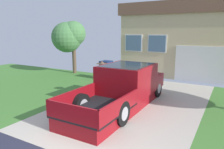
{
  "coord_description": "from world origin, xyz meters",
  "views": [
    {
      "loc": [
        3.33,
        -3.43,
        2.9
      ],
      "look_at": [
        -1.16,
        4.45,
        1.08
      ],
      "focal_mm": 34.25,
      "sensor_mm": 36.0,
      "label": 1
    }
  ],
  "objects_px": {
    "pickup_truck": "(125,87)",
    "wheeled_trash_bin": "(106,69)",
    "neighbor_tree": "(69,36)",
    "person_with_hat": "(102,77)",
    "house_with_garage": "(198,39)",
    "handbag": "(95,95)"
  },
  "relations": [
    {
      "from": "pickup_truck",
      "to": "person_with_hat",
      "type": "distance_m",
      "value": 1.37
    },
    {
      "from": "handbag",
      "to": "house_with_garage",
      "type": "height_order",
      "value": "house_with_garage"
    },
    {
      "from": "pickup_truck",
      "to": "handbag",
      "type": "relative_size",
      "value": 13.6
    },
    {
      "from": "pickup_truck",
      "to": "person_with_hat",
      "type": "relative_size",
      "value": 3.35
    },
    {
      "from": "neighbor_tree",
      "to": "house_with_garage",
      "type": "bearing_deg",
      "value": 31.29
    },
    {
      "from": "person_with_hat",
      "to": "pickup_truck",
      "type": "bearing_deg",
      "value": 19.04
    },
    {
      "from": "pickup_truck",
      "to": "person_with_hat",
      "type": "height_order",
      "value": "person_with_hat"
    },
    {
      "from": "handbag",
      "to": "wheeled_trash_bin",
      "type": "relative_size",
      "value": 0.36
    },
    {
      "from": "person_with_hat",
      "to": "wheeled_trash_bin",
      "type": "bearing_deg",
      "value": 153.0
    },
    {
      "from": "house_with_garage",
      "to": "wheeled_trash_bin",
      "type": "distance_m",
      "value": 7.1
    },
    {
      "from": "person_with_hat",
      "to": "wheeled_trash_bin",
      "type": "height_order",
      "value": "person_with_hat"
    },
    {
      "from": "neighbor_tree",
      "to": "pickup_truck",
      "type": "bearing_deg",
      "value": -32.9
    },
    {
      "from": "house_with_garage",
      "to": "neighbor_tree",
      "type": "relative_size",
      "value": 2.57
    },
    {
      "from": "person_with_hat",
      "to": "house_with_garage",
      "type": "relative_size",
      "value": 0.18
    },
    {
      "from": "wheeled_trash_bin",
      "to": "pickup_truck",
      "type": "bearing_deg",
      "value": -49.72
    },
    {
      "from": "pickup_truck",
      "to": "handbag",
      "type": "height_order",
      "value": "pickup_truck"
    },
    {
      "from": "person_with_hat",
      "to": "wheeled_trash_bin",
      "type": "xyz_separation_m",
      "value": [
        -1.78,
        3.27,
        -0.32
      ]
    },
    {
      "from": "neighbor_tree",
      "to": "handbag",
      "type": "bearing_deg",
      "value": -39.5
    },
    {
      "from": "house_with_garage",
      "to": "neighbor_tree",
      "type": "xyz_separation_m",
      "value": [
        -7.77,
        -4.72,
        0.21
      ]
    },
    {
      "from": "pickup_truck",
      "to": "person_with_hat",
      "type": "xyz_separation_m",
      "value": [
        -1.3,
        0.36,
        0.22
      ]
    },
    {
      "from": "person_with_hat",
      "to": "neighbor_tree",
      "type": "xyz_separation_m",
      "value": [
        -5.05,
        3.75,
        1.67
      ]
    },
    {
      "from": "pickup_truck",
      "to": "wheeled_trash_bin",
      "type": "bearing_deg",
      "value": 130.31
    }
  ]
}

